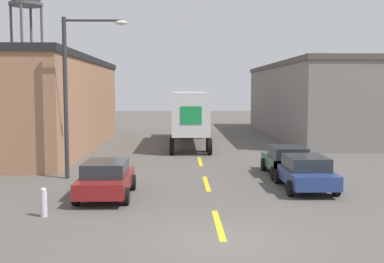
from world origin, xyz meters
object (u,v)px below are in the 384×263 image
Objects in this scene: semi_truck at (189,113)px; parked_car_left_near at (106,178)px; parked_car_right_near at (305,172)px; parked_car_right_mid at (287,160)px; fire_hydrant at (44,202)px; street_lamp at (74,84)px.

parked_car_left_near is at bearing -101.27° from semi_truck.
parked_car_right_near is at bearing -74.77° from semi_truck.
parked_car_right_mid is (0.00, 3.36, 0.00)m from parked_car_right_near.
parked_car_left_near is (-8.10, -4.60, 0.00)m from parked_car_right_mid.
semi_truck is 3.24× the size of parked_car_left_near.
parked_car_right_mid is (4.52, -13.29, -1.64)m from semi_truck.
parked_car_right_near is (4.52, -16.65, -1.64)m from semi_truck.
parked_car_left_near is 4.35× the size of fire_hydrant.
street_lamp is 7.94m from fire_hydrant.
parked_car_right_mid is 12.23m from fire_hydrant.
street_lamp is (-10.15, -0.53, 3.68)m from parked_car_right_mid.
parked_car_right_near is at bearing -90.00° from parked_car_right_mid.
parked_car_right_near is 8.19m from parked_car_left_near.
semi_truck is 14.10× the size of fire_hydrant.
parked_car_left_near is (-3.58, -17.90, -1.64)m from semi_truck.
semi_truck is 3.24× the size of parked_car_right_near.
parked_car_left_near is (-8.10, -1.25, 0.00)m from parked_car_right_near.
semi_truck is 18.32m from parked_car_left_near.
parked_car_right_near is at bearing 8.74° from parked_car_left_near.
fire_hydrant is (0.43, -6.88, -3.94)m from street_lamp.
semi_truck is 15.07m from street_lamp.
parked_car_right_near and parked_car_right_mid have the same top height.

